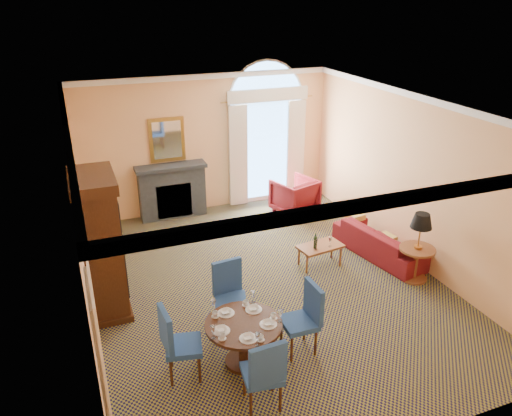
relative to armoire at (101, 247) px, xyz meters
name	(u,v)px	position (x,y,z in m)	size (l,w,h in m)	color
ground	(266,284)	(2.72, -0.32, -1.13)	(7.50, 7.50, 0.00)	#141035
room_envelope	(251,140)	(2.69, 0.34, 1.38)	(6.04, 7.52, 3.45)	#FFBB79
armoire	(101,247)	(0.00, 0.00, 0.00)	(0.67, 1.19, 2.34)	#32190B
dining_table	(244,333)	(1.65, -2.12, -0.61)	(1.08, 1.08, 0.88)	#32190B
dining_chair_north	(229,290)	(1.75, -1.17, -0.51)	(0.59, 0.59, 1.08)	navy
dining_chair_south	(265,371)	(1.60, -3.03, -0.51)	(0.54, 0.54, 1.08)	navy
dining_chair_east	(306,314)	(2.59, -2.15, -0.51)	(0.51, 0.49, 1.08)	navy
dining_chair_west	(175,339)	(0.71, -2.05, -0.51)	(0.57, 0.57, 1.08)	navy
sofa	(381,241)	(5.27, -0.13, -0.83)	(2.04, 0.80, 0.59)	maroon
armchair	(294,196)	(4.56, 2.41, -0.71)	(0.89, 0.92, 0.83)	maroon
coffee_table	(320,247)	(3.93, -0.07, -0.73)	(0.90, 0.58, 0.73)	brown
side_table	(419,239)	(5.32, -1.13, -0.31)	(0.64, 0.64, 1.29)	brown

